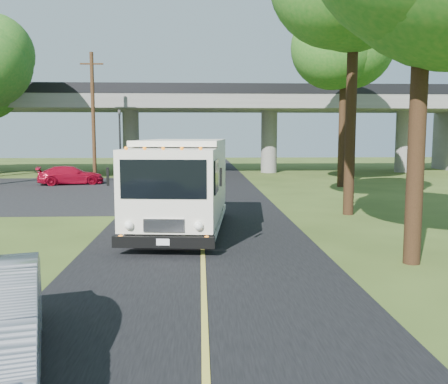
{
  "coord_description": "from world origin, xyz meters",
  "views": [
    {
      "loc": [
        -0.07,
        -11.6,
        3.41
      ],
      "look_at": [
        0.68,
        3.79,
        1.6
      ],
      "focal_mm": 40.0,
      "sensor_mm": 36.0,
      "label": 1
    }
  ],
  "objects": [
    {
      "name": "utility_pole",
      "position": [
        -7.5,
        24.0,
        4.59
      ],
      "size": [
        1.6,
        0.26,
        9.0
      ],
      "color": "#472D19",
      "rests_on": "ground"
    },
    {
      "name": "road",
      "position": [
        0.0,
        10.0,
        0.01
      ],
      "size": [
        7.0,
        90.0,
        0.02
      ],
      "primitive_type": "cube",
      "color": "black",
      "rests_on": "ground"
    },
    {
      "name": "ground",
      "position": [
        0.0,
        0.0,
        0.0
      ],
      "size": [
        120.0,
        120.0,
        0.0
      ],
      "primitive_type": "plane",
      "color": "#344619",
      "rests_on": "ground"
    },
    {
      "name": "parking_lot",
      "position": [
        -11.0,
        18.0,
        0.01
      ],
      "size": [
        16.0,
        18.0,
        0.01
      ],
      "primitive_type": "cube",
      "color": "black",
      "rests_on": "ground"
    },
    {
      "name": "step_van",
      "position": [
        -0.72,
        5.64,
        1.73
      ],
      "size": [
        3.53,
        7.84,
        3.19
      ],
      "rotation": [
        0.0,
        0.0,
        -0.1
      ],
      "color": "silver",
      "rests_on": "ground"
    },
    {
      "name": "lane_line",
      "position": [
        0.0,
        10.0,
        0.03
      ],
      "size": [
        0.12,
        90.0,
        0.01
      ],
      "primitive_type": "cube",
      "color": "gold",
      "rests_on": "road"
    },
    {
      "name": "tree_right_far",
      "position": [
        9.21,
        19.84,
        8.3
      ],
      "size": [
        5.77,
        5.67,
        10.99
      ],
      "color": "#382314",
      "rests_on": "ground"
    },
    {
      "name": "traffic_signal",
      "position": [
        -6.0,
        26.0,
        3.2
      ],
      "size": [
        0.18,
        0.22,
        5.2
      ],
      "color": "black",
      "rests_on": "ground"
    },
    {
      "name": "pedestrian",
      "position": [
        -3.8,
        14.31,
        0.87
      ],
      "size": [
        0.64,
        0.42,
        1.74
      ],
      "primitive_type": "imported",
      "rotation": [
        0.0,
        0.0,
        3.13
      ],
      "color": "gray",
      "rests_on": "ground"
    },
    {
      "name": "red_sedan",
      "position": [
        -8.76,
        22.25,
        0.63
      ],
      "size": [
        4.64,
        2.82,
        1.26
      ],
      "primitive_type": "imported",
      "rotation": [
        0.0,
        0.0,
        1.83
      ],
      "color": "#A40A21",
      "rests_on": "ground"
    },
    {
      "name": "overpass",
      "position": [
        0.0,
        32.0,
        4.56
      ],
      "size": [
        54.0,
        10.0,
        7.3
      ],
      "color": "slate",
      "rests_on": "ground"
    }
  ]
}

